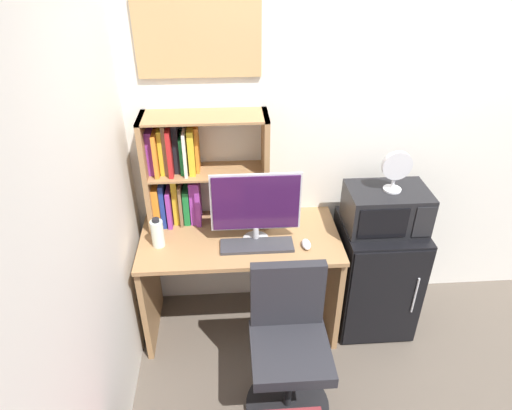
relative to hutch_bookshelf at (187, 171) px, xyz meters
The scene contains 13 objects.
wall_back 1.65m from the hutch_bookshelf, ahead, with size 6.40×0.04×2.60m, color silver.
wall_left 1.54m from the hutch_bookshelf, 104.59° to the right, with size 0.04×4.40×2.60m, color silver.
desk 0.72m from the hutch_bookshelf, 32.43° to the right, with size 1.27×0.63×0.77m.
hutch_bookshelf is the anchor object (origin of this frame).
monitor 0.50m from the hutch_bookshelf, 30.74° to the right, with size 0.55×0.16×0.47m.
keyboard 0.64m from the hutch_bookshelf, 37.55° to the right, with size 0.45×0.15×0.02m, color #333338.
computer_mouse 0.87m from the hutch_bookshelf, 25.09° to the right, with size 0.05×0.11×0.04m, color silver.
water_bottle 0.43m from the hutch_bookshelf, 125.73° to the right, with size 0.08×0.08×0.20m.
mini_fridge 1.46m from the hutch_bookshelf, ahead, with size 0.51×0.53×0.81m.
microwave 1.27m from the hutch_bookshelf, ahead, with size 0.50×0.34×0.26m.
desk_fan 1.28m from the hutch_bookshelf, ahead, with size 0.18×0.11×0.26m.
desk_chair 1.24m from the hutch_bookshelf, 56.42° to the right, with size 0.49×0.49×0.94m.
wall_corkboard 0.79m from the hutch_bookshelf, 41.56° to the left, with size 0.71×0.02×0.44m, color tan.
Camera 1 is at (-0.98, -2.66, 2.46)m, focal length 31.73 mm.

